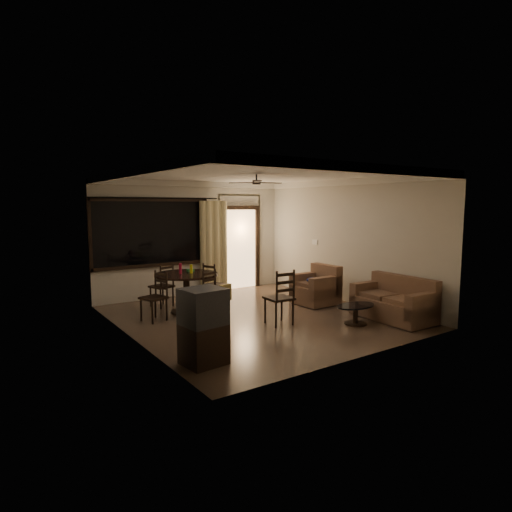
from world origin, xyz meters
TOP-DOWN VIEW (x-y plane):
  - ground at (0.00, 0.00)m, footprint 5.50×5.50m
  - room_shell at (0.59, 1.77)m, footprint 5.50×6.70m
  - dining_table at (-0.98, 1.12)m, footprint 1.30×1.30m
  - dining_chair_west at (-1.78, 0.87)m, footprint 0.53×0.53m
  - dining_chair_east at (-0.19, 1.37)m, footprint 0.53×0.53m
  - dining_chair_south at (-0.73, 0.30)m, footprint 0.53×0.56m
  - dining_chair_north at (-1.22, 1.87)m, footprint 0.53×0.53m
  - tv_cabinet at (-2.05, -1.68)m, footprint 0.62×0.57m
  - sofa at (2.11, -1.68)m, footprint 0.89×1.57m
  - armchair at (1.77, 0.16)m, footprint 0.85×0.85m
  - coffee_table at (1.22, -1.49)m, footprint 0.84×0.50m
  - side_chair at (0.04, -0.69)m, footprint 0.49×0.49m

SIDE VIEW (x-z plane):
  - ground at x=0.00m, z-range 0.00..0.00m
  - coffee_table at x=1.22m, z-range 0.06..0.43m
  - dining_chair_west at x=-1.78m, z-range -0.19..0.76m
  - dining_chair_east at x=-0.19m, z-range -0.19..0.76m
  - dining_chair_north at x=-1.22m, z-range -0.19..0.76m
  - dining_chair_south at x=-0.73m, z-range -0.17..0.78m
  - side_chair at x=0.04m, z-range -0.21..0.83m
  - sofa at x=2.11m, z-range -0.08..0.74m
  - armchair at x=1.77m, z-range -0.07..0.78m
  - tv_cabinet at x=-2.05m, z-range 0.00..1.08m
  - dining_table at x=-0.98m, z-range 0.12..1.16m
  - room_shell at x=0.59m, z-range -0.92..4.58m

